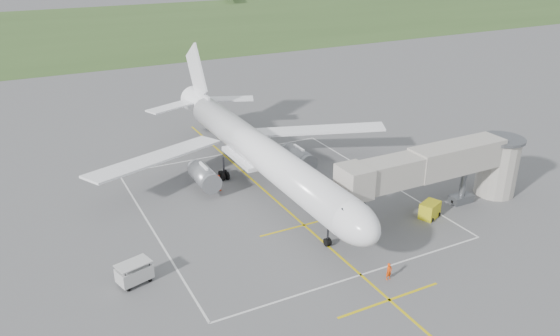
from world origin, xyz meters
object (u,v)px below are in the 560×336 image
gpu_unit (430,210)px  baggage_cart (134,273)px  airliner (258,151)px  jet_bridge (450,167)px  ramp_worker_nose (389,271)px  ramp_worker_wing (218,182)px

gpu_unit → baggage_cart: size_ratio=0.84×
airliner → gpu_unit: 20.10m
airliner → baggage_cart: 22.18m
gpu_unit → baggage_cart: 30.35m
jet_bridge → ramp_worker_nose: (-14.00, -8.12, -3.96)m
baggage_cart → ramp_worker_nose: (19.46, -9.48, -0.22)m
baggage_cart → ramp_worker_wing: bearing=31.6°
baggage_cart → ramp_worker_nose: baggage_cart is taller
ramp_worker_nose → airliner: bearing=90.9°
gpu_unit → ramp_worker_nose: size_ratio=1.69×
gpu_unit → jet_bridge: bearing=-4.2°
gpu_unit → ramp_worker_wing: bearing=113.7°
ramp_worker_nose → ramp_worker_wing: bearing=101.7°
baggage_cart → gpu_unit: bearing=-20.0°
gpu_unit → ramp_worker_nose: (-10.79, -7.04, -0.05)m
ramp_worker_wing → ramp_worker_nose: bearing=159.1°
jet_bridge → baggage_cart: size_ratio=7.37×
jet_bridge → gpu_unit: jet_bridge is taller
baggage_cart → ramp_worker_nose: 21.65m
airliner → baggage_cart: size_ratio=14.72×
airliner → jet_bridge: airliner is taller
ramp_worker_wing → baggage_cart: bearing=100.8°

